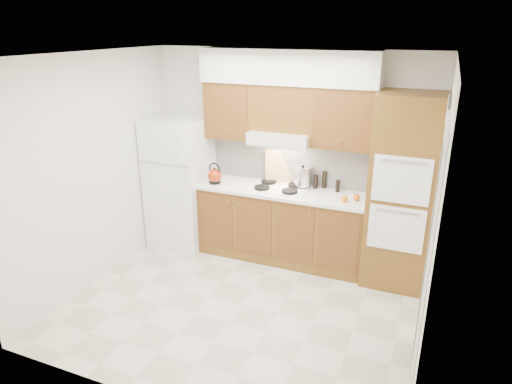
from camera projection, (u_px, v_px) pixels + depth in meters
floor at (242, 305)px, 4.94m from camera, size 3.60×3.60×0.00m
ceiling at (239, 55)px, 4.04m from camera, size 3.60×3.60×0.00m
wall_back at (289, 155)px, 5.79m from camera, size 3.60×0.02×2.60m
wall_left at (95, 172)px, 5.13m from camera, size 0.02×3.00×2.60m
wall_right at (435, 221)px, 3.85m from camera, size 0.02×3.00×2.60m
fridge at (181, 182)px, 6.13m from camera, size 0.75×0.72×1.72m
base_cabinets at (282, 225)px, 5.82m from camera, size 2.11×0.60×0.90m
countertop at (282, 191)px, 5.65m from camera, size 2.13×0.62×0.04m
backsplash at (290, 161)px, 5.80m from camera, size 2.11×0.03×0.56m
oven_cabinet at (402, 193)px, 5.07m from camera, size 0.70×0.65×2.20m
upper_cab_left at (232, 110)px, 5.72m from camera, size 0.63×0.33×0.70m
upper_cab_right at (345, 118)px, 5.21m from camera, size 0.73×0.33×0.70m
range_hood at (282, 137)px, 5.51m from camera, size 0.75×0.45×0.15m
upper_cab_over_hood at (284, 108)px, 5.44m from camera, size 0.75×0.33×0.55m
soffit at (288, 67)px, 5.25m from camera, size 2.13×0.36×0.40m
cooktop at (279, 188)px, 5.67m from camera, size 0.74×0.50×0.01m
doorway at (428, 265)px, 3.64m from camera, size 0.02×0.90×2.10m
wall_clock at (449, 109)px, 4.04m from camera, size 0.02×0.30×0.30m
kettle at (215, 176)px, 5.82m from camera, size 0.20×0.20×0.18m
cutting_board at (278, 167)px, 5.83m from camera, size 0.34×0.22×0.43m
stock_pot at (302, 177)px, 5.66m from camera, size 0.22×0.22×0.23m
condiment_a at (324, 180)px, 5.66m from camera, size 0.08×0.08×0.21m
condiment_b at (316, 182)px, 5.65m from camera, size 0.07×0.07×0.18m
condiment_c at (338, 186)px, 5.53m from camera, size 0.07×0.07×0.15m
orange_near at (344, 199)px, 5.22m from camera, size 0.10×0.10×0.08m
orange_far at (356, 197)px, 5.27m from camera, size 0.09×0.09×0.08m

